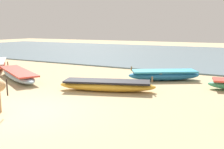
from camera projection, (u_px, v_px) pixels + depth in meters
The scene contains 5 objects.
ground at pixel (19, 113), 7.39m from camera, with size 80.00×80.00×0.00m, color tan.
sea_water at pixel (177, 54), 23.74m from camera, with size 60.00×20.00×0.08m, color slate.
fishing_boat_1 at pixel (164, 75), 11.98m from camera, with size 3.36×2.56×0.67m.
fishing_boat_4 at pixel (18, 74), 12.15m from camera, with size 4.29×2.87×0.64m.
fishing_boat_6 at pixel (107, 85), 9.91m from camera, with size 3.81×2.04×0.62m.
Camera 1 is at (5.66, -5.01, 2.41)m, focal length 41.13 mm.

